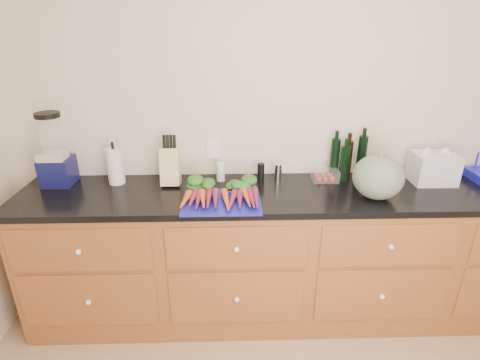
{
  "coord_description": "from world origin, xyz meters",
  "views": [
    {
      "loc": [
        -0.48,
        -0.85,
        1.92
      ],
      "look_at": [
        -0.42,
        1.2,
        1.06
      ],
      "focal_mm": 28.0,
      "sensor_mm": 36.0,
      "label": 1
    }
  ],
  "objects_px": {
    "knife_block": "(171,166)",
    "squash": "(378,177)",
    "cutting_board": "(222,202)",
    "blender_appliance": "(55,154)",
    "paper_towel": "(115,166)",
    "carrots": "(222,194)",
    "tomato_box": "(325,175)"
  },
  "relations": [
    {
      "from": "knife_block",
      "to": "squash",
      "type": "bearing_deg",
      "value": -11.17
    },
    {
      "from": "cutting_board",
      "to": "squash",
      "type": "height_order",
      "value": "squash"
    },
    {
      "from": "squash",
      "to": "blender_appliance",
      "type": "bearing_deg",
      "value": 172.38
    },
    {
      "from": "blender_appliance",
      "to": "knife_block",
      "type": "bearing_deg",
      "value": -1.36
    },
    {
      "from": "squash",
      "to": "paper_towel",
      "type": "relative_size",
      "value": 1.26
    },
    {
      "from": "cutting_board",
      "to": "carrots",
      "type": "relative_size",
      "value": 0.99
    },
    {
      "from": "squash",
      "to": "paper_towel",
      "type": "xyz_separation_m",
      "value": [
        -1.63,
        0.27,
        -0.02
      ]
    },
    {
      "from": "carrots",
      "to": "squash",
      "type": "relative_size",
      "value": 1.55
    },
    {
      "from": "cutting_board",
      "to": "squash",
      "type": "xyz_separation_m",
      "value": [
        0.94,
        0.05,
        0.13
      ]
    },
    {
      "from": "cutting_board",
      "to": "squash",
      "type": "relative_size",
      "value": 1.53
    },
    {
      "from": "squash",
      "to": "blender_appliance",
      "type": "xyz_separation_m",
      "value": [
        -2.01,
        0.27,
        0.07
      ]
    },
    {
      "from": "tomato_box",
      "to": "squash",
      "type": "bearing_deg",
      "value": -48.93
    },
    {
      "from": "carrots",
      "to": "squash",
      "type": "xyz_separation_m",
      "value": [
        0.94,
        0.0,
        0.1
      ]
    },
    {
      "from": "squash",
      "to": "knife_block",
      "type": "xyz_separation_m",
      "value": [
        -1.27,
        0.25,
        -0.01
      ]
    },
    {
      "from": "carrots",
      "to": "cutting_board",
      "type": "bearing_deg",
      "value": -90.0
    },
    {
      "from": "cutting_board",
      "to": "knife_block",
      "type": "relative_size",
      "value": 1.9
    },
    {
      "from": "paper_towel",
      "to": "knife_block",
      "type": "height_order",
      "value": "knife_block"
    },
    {
      "from": "carrots",
      "to": "paper_towel",
      "type": "height_order",
      "value": "paper_towel"
    },
    {
      "from": "blender_appliance",
      "to": "tomato_box",
      "type": "xyz_separation_m",
      "value": [
        1.76,
        0.01,
        -0.17
      ]
    },
    {
      "from": "carrots",
      "to": "knife_block",
      "type": "xyz_separation_m",
      "value": [
        -0.33,
        0.26,
        0.08
      ]
    },
    {
      "from": "tomato_box",
      "to": "cutting_board",
      "type": "bearing_deg",
      "value": -154.46
    },
    {
      "from": "carrots",
      "to": "tomato_box",
      "type": "relative_size",
      "value": 2.74
    },
    {
      "from": "squash",
      "to": "paper_towel",
      "type": "bearing_deg",
      "value": 170.58
    },
    {
      "from": "carrots",
      "to": "tomato_box",
      "type": "height_order",
      "value": "same"
    },
    {
      "from": "cutting_board",
      "to": "blender_appliance",
      "type": "distance_m",
      "value": 1.13
    },
    {
      "from": "carrots",
      "to": "tomato_box",
      "type": "distance_m",
      "value": 0.75
    },
    {
      "from": "tomato_box",
      "to": "carrots",
      "type": "bearing_deg",
      "value": -157.55
    },
    {
      "from": "blender_appliance",
      "to": "tomato_box",
      "type": "distance_m",
      "value": 1.77
    },
    {
      "from": "blender_appliance",
      "to": "tomato_box",
      "type": "height_order",
      "value": "blender_appliance"
    },
    {
      "from": "squash",
      "to": "tomato_box",
      "type": "relative_size",
      "value": 1.77
    },
    {
      "from": "paper_towel",
      "to": "squash",
      "type": "bearing_deg",
      "value": -9.42
    },
    {
      "from": "squash",
      "to": "knife_block",
      "type": "relative_size",
      "value": 1.24
    }
  ]
}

